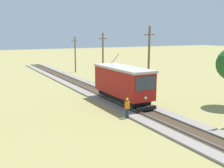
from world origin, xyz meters
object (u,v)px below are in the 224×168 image
track_worker (127,107)px  utility_pole_distant (75,54)px  utility_pole_mid (149,61)px  utility_pole_far (103,57)px  gravel_pile (135,87)px  red_tram (123,83)px

track_worker → utility_pole_distant: bearing=-2.6°
utility_pole_mid → track_worker: 9.16m
utility_pole_far → track_worker: (-6.38, -17.34, -2.79)m
utility_pole_distant → gravel_pile: (0.33, -19.98, -2.90)m
gravel_pile → track_worker: 11.27m
utility_pole_distant → gravel_pile: utility_pole_distant is taller
red_tram → utility_pole_distant: bearing=80.4°
utility_pole_far → track_worker: 18.69m
utility_pole_far → utility_pole_distant: size_ratio=1.10×
utility_pole_mid → utility_pole_distant: 23.25m
red_tram → utility_pole_distant: utility_pole_distant is taller
gravel_pile → utility_pole_mid: bearing=-95.7°
utility_pole_distant → gravel_pile: size_ratio=3.07×
utility_pole_far → track_worker: bearing=-110.2°
utility_pole_mid → gravel_pile: utility_pole_mid is taller
red_tram → utility_pole_mid: size_ratio=1.07×
red_tram → gravel_pile: size_ratio=3.92×
utility_pole_mid → utility_pole_distant: size_ratio=1.20×
red_tram → utility_pole_far: bearing=72.0°
utility_pole_mid → utility_pole_far: (0.00, 11.55, -0.32)m
utility_pole_mid → gravel_pile: (0.33, 3.26, -3.56)m
utility_pole_mid → track_worker: size_ratio=4.48×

